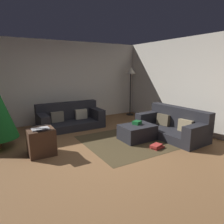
{
  "coord_description": "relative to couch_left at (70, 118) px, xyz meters",
  "views": [
    {
      "loc": [
        -1.73,
        -3.47,
        1.77
      ],
      "look_at": [
        0.65,
        0.53,
        0.75
      ],
      "focal_mm": 32.67,
      "sensor_mm": 36.0,
      "label": 1
    }
  ],
  "objects": [
    {
      "name": "laptop",
      "position": [
        -1.16,
        -1.65,
        0.32
      ],
      "size": [
        0.34,
        0.38,
        0.17
      ],
      "color": "silver",
      "rests_on": "side_table"
    },
    {
      "name": "gift_box",
      "position": [
        1.13,
        -1.8,
        0.14
      ],
      "size": [
        0.24,
        0.23,
        0.09
      ],
      "primitive_type": "cube",
      "rotation": [
        0.0,
        0.0,
        0.36
      ],
      "color": "#19662D",
      "rests_on": "ottoman"
    },
    {
      "name": "couch_left",
      "position": [
        0.0,
        0.0,
        0.0
      ],
      "size": [
        1.86,
        0.89,
        0.74
      ],
      "rotation": [
        0.0,
        0.0,
        3.14
      ],
      "color": "#26262B",
      "rests_on": "ground_plane"
    },
    {
      "name": "side_table",
      "position": [
        -1.16,
        -1.59,
        -0.0
      ],
      "size": [
        0.52,
        0.44,
        0.55
      ],
      "primitive_type": "cube",
      "color": "#4C3323",
      "rests_on": "ground_plane"
    },
    {
      "name": "corner_partition",
      "position": [
        2.94,
        -2.25,
        1.02
      ],
      "size": [
        0.12,
        6.4,
        2.6
      ],
      "primitive_type": "cube",
      "color": "silver",
      "rests_on": "ground_plane"
    },
    {
      "name": "corner_lamp",
      "position": [
        2.54,
        0.45,
        1.25
      ],
      "size": [
        0.36,
        0.36,
        1.78
      ],
      "color": "black",
      "rests_on": "ground_plane"
    },
    {
      "name": "tv_remote",
      "position": [
        1.13,
        -1.81,
        0.1
      ],
      "size": [
        0.06,
        0.16,
        0.02
      ],
      "primitive_type": "cube",
      "rotation": [
        0.0,
        0.0,
        0.04
      ],
      "color": "black",
      "rests_on": "ottoman"
    },
    {
      "name": "couch_right",
      "position": [
        2.06,
        -2.14,
        0.0
      ],
      "size": [
        0.98,
        1.85,
        0.75
      ],
      "rotation": [
        0.0,
        0.0,
        1.63
      ],
      "color": "#26262B",
      "rests_on": "ground_plane"
    },
    {
      "name": "book_stack",
      "position": [
        1.12,
        -2.56,
        -0.23
      ],
      "size": [
        0.35,
        0.25,
        0.09
      ],
      "color": "#B7332D",
      "rests_on": "ground_plane"
    },
    {
      "name": "rear_partition",
      "position": [
        -0.2,
        0.89,
        1.02
      ],
      "size": [
        6.4,
        0.12,
        2.6
      ],
      "primitive_type": "cube",
      "color": "silver",
      "rests_on": "ground_plane"
    },
    {
      "name": "ottoman",
      "position": [
        1.1,
        -1.86,
        -0.09
      ],
      "size": [
        0.83,
        0.61,
        0.37
      ],
      "primitive_type": "cube",
      "color": "#26262B",
      "rests_on": "ground_plane"
    },
    {
      "name": "ground_plane",
      "position": [
        -0.2,
        -2.25,
        -0.28
      ],
      "size": [
        6.4,
        6.4,
        0.0
      ],
      "primitive_type": "plane",
      "color": "brown"
    },
    {
      "name": "area_rug",
      "position": [
        1.1,
        -1.86,
        -0.28
      ],
      "size": [
        2.6,
        2.0,
        0.01
      ],
      "primitive_type": "cube",
      "color": "#4A3C24",
      "rests_on": "ground_plane"
    }
  ]
}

